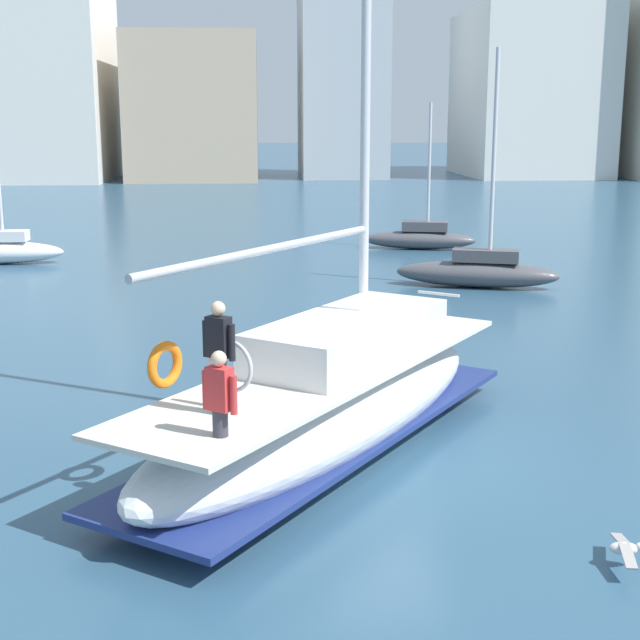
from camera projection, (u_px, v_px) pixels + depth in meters
The scene contains 6 objects.
ground_plane at pixel (369, 452), 15.06m from camera, with size 400.00×400.00×0.00m, color #2D516B.
main_sailboat at pixel (330, 397), 14.97m from camera, with size 7.46×9.25×14.23m.
moored_sloop_near at pixel (478, 270), 29.72m from camera, with size 5.45×2.72×7.61m.
moored_sloop_far at pixel (420, 237), 38.48m from camera, with size 4.91×2.14×6.10m.
seagull at pixel (625, 548), 11.13m from camera, with size 0.48×0.95×0.16m.
waterfront_buildings at pixel (341, 66), 84.19m from camera, with size 83.41×19.92×25.70m.
Camera 1 is at (-1.73, -14.14, 5.42)m, focal length 50.77 mm.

